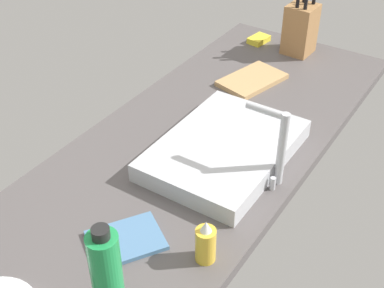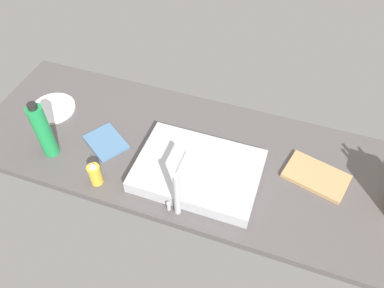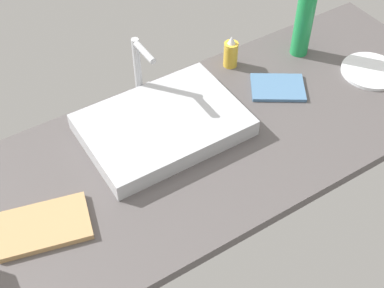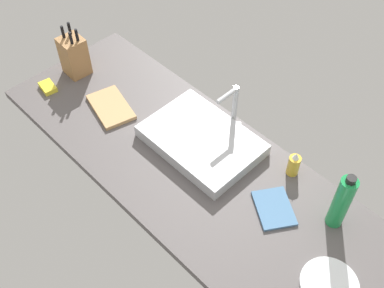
% 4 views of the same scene
% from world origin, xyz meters
% --- Properties ---
extents(countertop_slab, '(1.90, 0.67, 0.04)m').
position_xyz_m(countertop_slab, '(0.00, 0.00, 0.02)').
color(countertop_slab, '#514C4C').
rests_on(countertop_slab, ground).
extents(sink_basin, '(0.48, 0.34, 0.06)m').
position_xyz_m(sink_basin, '(-0.06, 0.10, 0.06)').
color(sink_basin, '#B7BABF').
rests_on(sink_basin, countertop_slab).
extents(faucet, '(0.06, 0.12, 0.23)m').
position_xyz_m(faucet, '(-0.04, 0.27, 0.17)').
color(faucet, '#B7BABF').
rests_on(faucet, countertop_slab).
extents(cutting_board, '(0.27, 0.20, 0.02)m').
position_xyz_m(cutting_board, '(-0.51, -0.04, 0.04)').
color(cutting_board, tan).
rests_on(cutting_board, countertop_slab).
extents(soap_bottle, '(0.05, 0.05, 0.12)m').
position_xyz_m(soap_bottle, '(0.30, 0.26, 0.09)').
color(soap_bottle, gold).
rests_on(soap_bottle, countertop_slab).
extents(water_bottle, '(0.06, 0.06, 0.27)m').
position_xyz_m(water_bottle, '(0.56, 0.19, 0.16)').
color(water_bottle, '#1E8E47').
rests_on(water_bottle, countertop_slab).
extents(dinner_plate, '(0.20, 0.20, 0.01)m').
position_xyz_m(dinner_plate, '(0.69, -0.03, 0.04)').
color(dinner_plate, white).
rests_on(dinner_plate, countertop_slab).
extents(dish_towel, '(0.22, 0.21, 0.01)m').
position_xyz_m(dish_towel, '(0.37, 0.07, 0.04)').
color(dish_towel, teal).
rests_on(dish_towel, countertop_slab).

